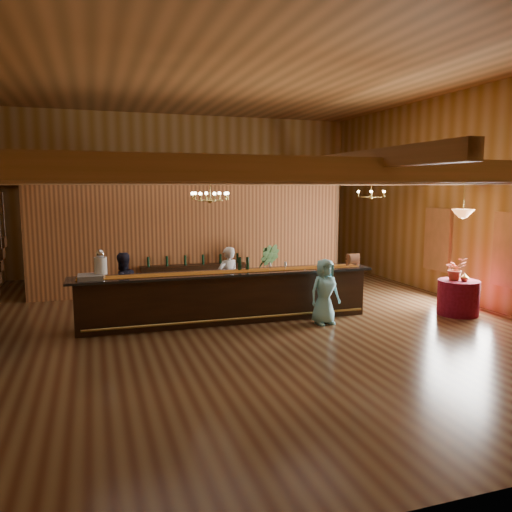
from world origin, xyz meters
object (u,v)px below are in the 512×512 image
object	(u,v)px
backbar_shelf	(194,279)
chandelier_left	(210,196)
floor_plant	(266,268)
staff_second	(122,287)
raffle_drum	(353,259)
chandelier_right	(371,194)
tasting_bar	(227,296)
round_table	(458,297)
guest	(325,292)
pendant_lamp	(463,213)
beverage_dispenser	(101,264)
bartender	(228,279)

from	to	relation	value
backbar_shelf	chandelier_left	size ratio (longest dim) A/B	3.69
floor_plant	staff_second	bearing A→B (deg)	-154.74
raffle_drum	staff_second	size ratio (longest dim) A/B	0.22
chandelier_right	staff_second	distance (m)	6.83
chandelier_right	floor_plant	distance (m)	3.59
staff_second	tasting_bar	bearing A→B (deg)	139.36
round_table	chandelier_left	xyz separation A→B (m)	(-5.78, 0.89, 2.41)
chandelier_left	guest	bearing A→B (deg)	-14.79
backbar_shelf	staff_second	size ratio (longest dim) A/B	1.89
pendant_lamp	floor_plant	xyz separation A→B (m)	(-3.49, 3.85, -1.70)
pendant_lamp	staff_second	bearing A→B (deg)	165.85
staff_second	guest	xyz separation A→B (m)	(4.21, -1.66, -0.05)
beverage_dispenser	guest	xyz separation A→B (m)	(4.67, -0.97, -0.69)
bartender	floor_plant	distance (m)	2.47
tasting_bar	chandelier_left	world-z (taller)	chandelier_left
round_table	staff_second	xyz separation A→B (m)	(-7.59, 1.91, 0.37)
backbar_shelf	chandelier_right	xyz separation A→B (m)	(4.39, -2.06, 2.42)
beverage_dispenser	pendant_lamp	distance (m)	8.20
backbar_shelf	tasting_bar	bearing A→B (deg)	-80.75
chandelier_right	chandelier_left	bearing A→B (deg)	-163.90
raffle_drum	bartender	size ratio (longest dim) A/B	0.21
chandelier_right	pendant_lamp	size ratio (longest dim) A/B	0.89
backbar_shelf	chandelier_left	world-z (taller)	chandelier_left
round_table	floor_plant	world-z (taller)	floor_plant
staff_second	backbar_shelf	bearing A→B (deg)	-152.35
tasting_bar	chandelier_right	size ratio (longest dim) A/B	8.49
raffle_drum	chandelier_right	distance (m)	2.31
raffle_drum	chandelier_right	size ratio (longest dim) A/B	0.42
guest	floor_plant	world-z (taller)	guest
staff_second	round_table	bearing A→B (deg)	145.02
bartender	staff_second	world-z (taller)	bartender
tasting_bar	chandelier_right	distance (m)	4.97
round_table	pendant_lamp	world-z (taller)	pendant_lamp
tasting_bar	beverage_dispenser	world-z (taller)	beverage_dispenser
beverage_dispenser	chandelier_left	xyz separation A→B (m)	(2.26, -0.34, 1.40)
floor_plant	chandelier_right	bearing A→B (deg)	-33.87
beverage_dispenser	raffle_drum	size ratio (longest dim) A/B	1.76
chandelier_left	bartender	xyz separation A→B (m)	(0.67, 1.10, -2.03)
raffle_drum	guest	xyz separation A→B (m)	(-1.09, -0.74, -0.58)
round_table	floor_plant	bearing A→B (deg)	132.16
round_table	chandelier_right	bearing A→B (deg)	115.92
bartender	floor_plant	xyz separation A→B (m)	(1.63, 1.86, -0.09)
raffle_drum	guest	size ratio (longest dim) A/B	0.23
beverage_dispenser	floor_plant	world-z (taller)	beverage_dispenser
chandelier_left	backbar_shelf	bearing A→B (deg)	84.96
pendant_lamp	bartender	xyz separation A→B (m)	(-5.11, 1.99, -1.61)
raffle_drum	backbar_shelf	size ratio (longest dim) A/B	0.12
beverage_dispenser	guest	world-z (taller)	beverage_dispenser
backbar_shelf	bartender	size ratio (longest dim) A/B	1.86
tasting_bar	backbar_shelf	size ratio (longest dim) A/B	2.30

